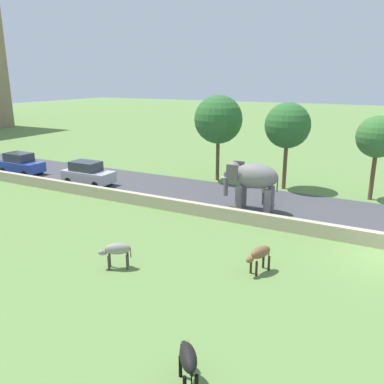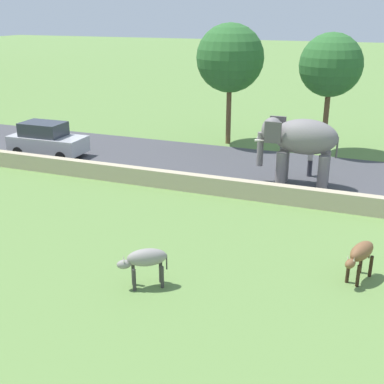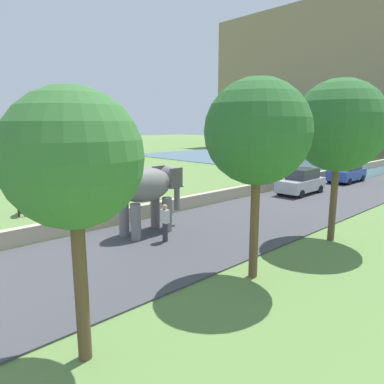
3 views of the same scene
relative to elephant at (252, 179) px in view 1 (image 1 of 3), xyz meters
name	(u,v)px [view 1 (image 1 of 3)]	position (x,y,z in m)	size (l,w,h in m)	color
road_surface	(109,181)	(1.58, 12.31, -2.01)	(7.00, 120.00, 0.06)	#424247
barrier_wall	(96,192)	(-2.22, 10.31, -1.66)	(0.40, 110.00, 0.76)	tan
elephant	(252,179)	(0.00, 0.00, 0.00)	(1.51, 3.49, 2.99)	slate
person_beside_elephant	(264,192)	(1.47, -0.33, -1.16)	(0.36, 0.22, 1.63)	#33333D
car_blue	(21,164)	(0.01, 20.42, -1.14)	(1.80, 4.00, 1.80)	#2D4CA8
car_silver	(88,173)	(0.01, 13.01, -1.14)	(1.85, 4.03, 1.80)	#B7B7BC
cow_black	(188,358)	(-14.34, -3.46, -1.20)	(1.30, 1.11, 1.15)	black
cow_grey	(116,250)	(-9.87, 2.44, -1.20)	(1.02, 1.35, 1.15)	gray
cow_brown	(260,254)	(-7.37, -3.05, -1.20)	(1.40, 0.86, 1.15)	brown
tree_near	(218,120)	(6.02, 5.00, 2.73)	(3.71, 3.71, 6.63)	brown
tree_mid	(378,137)	(6.05, -6.22, 2.14)	(2.71, 2.71, 5.57)	brown
tree_far	(288,126)	(5.98, -0.37, 2.56)	(3.22, 3.22, 6.23)	brown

